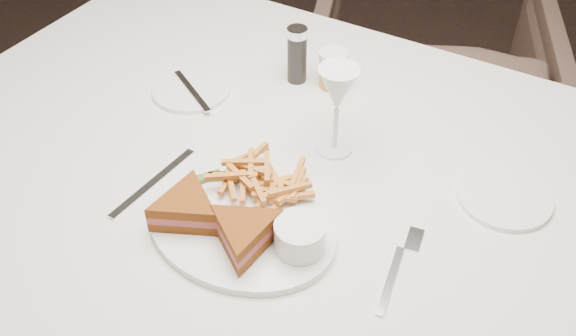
% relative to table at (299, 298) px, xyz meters
% --- Properties ---
extents(ground, '(5.00, 5.00, 0.00)m').
position_rel_table_xyz_m(ground, '(-0.01, 0.24, -0.38)').
color(ground, black).
rests_on(ground, ground).
extents(table, '(1.59, 1.10, 0.75)m').
position_rel_table_xyz_m(table, '(0.00, 0.00, 0.00)').
color(table, silver).
rests_on(table, ground).
extents(chair_far, '(0.86, 0.83, 0.72)m').
position_rel_table_xyz_m(chair_far, '(-0.02, 0.91, -0.02)').
color(chair_far, '#45332A').
rests_on(chair_far, ground).
extents(table_setting, '(0.81, 0.62, 0.18)m').
position_rel_table_xyz_m(table_setting, '(-0.02, -0.07, 0.41)').
color(table_setting, white).
rests_on(table_setting, table).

